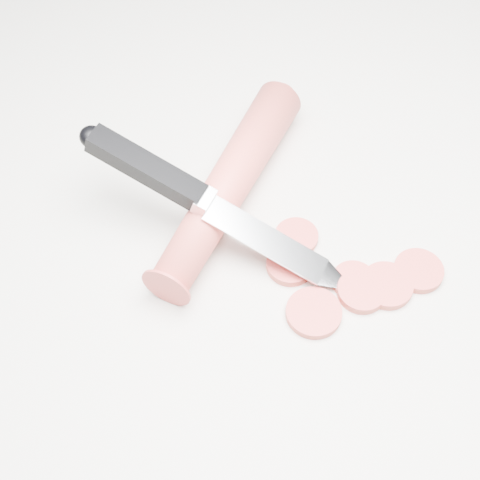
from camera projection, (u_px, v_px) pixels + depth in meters
ground at (290, 233)px, 0.53m from camera, size 2.40×2.40×0.00m
carrot at (229, 184)px, 0.53m from camera, size 0.19×0.15×0.03m
carrot_slice_0 at (296, 237)px, 0.52m from camera, size 0.03×0.03×0.01m
carrot_slice_1 at (290, 264)px, 0.51m from camera, size 0.04×0.04×0.01m
carrot_slice_2 at (354, 281)px, 0.50m from camera, size 0.03×0.03×0.01m
carrot_slice_3 at (418, 271)px, 0.50m from camera, size 0.04×0.04×0.01m
carrot_slice_4 at (386, 286)px, 0.50m from camera, size 0.04×0.04×0.01m
carrot_slice_5 at (314, 313)px, 0.48m from camera, size 0.04×0.04×0.01m
carrot_slice_6 at (361, 291)px, 0.49m from camera, size 0.04×0.04×0.01m
kitchen_knife at (220, 208)px, 0.49m from camera, size 0.15×0.20×0.08m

